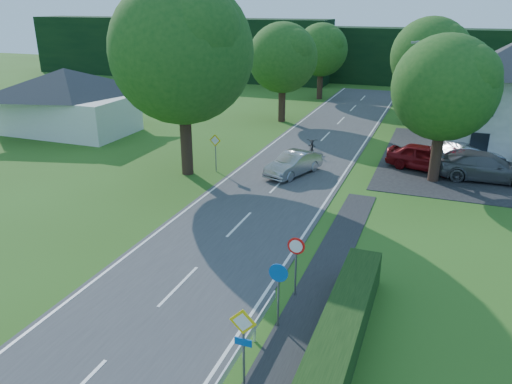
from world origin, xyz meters
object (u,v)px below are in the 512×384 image
at_px(streetlight, 436,101).
at_px(parasol, 452,161).
at_px(parked_car_grey, 485,167).
at_px(parked_car_red, 425,157).
at_px(parked_car_silver_a, 467,156).
at_px(moving_car, 293,164).
at_px(motorcycle, 312,145).

height_order(streetlight, parasol, streetlight).
distance_m(streetlight, parasol, 3.82).
bearing_deg(parasol, parked_car_grey, -7.94).
relative_size(streetlight, parasol, 3.98).
bearing_deg(parked_car_grey, streetlight, 73.17).
relative_size(parked_car_red, parked_car_silver_a, 1.04).
distance_m(streetlight, parked_car_silver_a, 4.58).
xyz_separation_m(parked_car_silver_a, parked_car_grey, (0.97, -2.21, 0.07)).
bearing_deg(moving_car, streetlight, 46.69).
distance_m(parked_car_grey, parasol, 1.92).
relative_size(motorcycle, parked_car_red, 0.46).
relative_size(motorcycle, parasol, 1.07).
relative_size(moving_car, parked_car_red, 0.90).
bearing_deg(streetlight, parked_car_grey, -13.04).
bearing_deg(parked_car_grey, motorcycle, 76.78).
relative_size(parked_car_silver_a, parasol, 2.27).
bearing_deg(parasol, parked_car_silver_a, 64.71).
height_order(parked_car_silver_a, parked_car_grey, parked_car_grey).
bearing_deg(parked_car_silver_a, parked_car_grey, -174.95).
height_order(streetlight, moving_car, streetlight).
height_order(streetlight, motorcycle, streetlight).
xyz_separation_m(streetlight, parked_car_silver_a, (2.33, 1.45, -3.67)).
relative_size(parked_car_red, parasol, 2.36).
bearing_deg(streetlight, motorcycle, 172.09).
xyz_separation_m(streetlight, parked_car_red, (-0.22, -0.03, -3.62)).
bearing_deg(parked_car_silver_a, motorcycle, 73.28).
xyz_separation_m(parked_car_red, parked_car_silver_a, (2.54, 1.48, -0.05)).
bearing_deg(parasol, streetlight, 160.40).
distance_m(moving_car, parked_car_red, 8.49).
height_order(parked_car_red, parked_car_grey, parked_car_grey).
bearing_deg(motorcycle, parked_car_silver_a, -10.70).
bearing_deg(moving_car, parked_car_red, 47.15).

